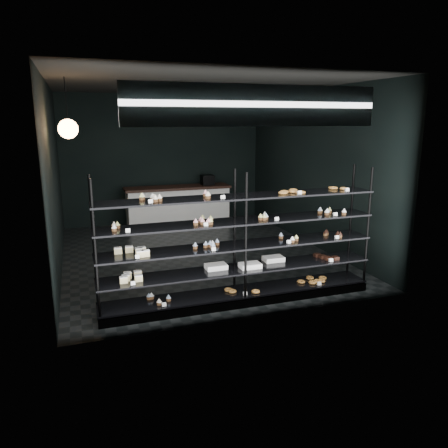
% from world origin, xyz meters
% --- Properties ---
extents(room, '(5.01, 6.01, 3.20)m').
position_xyz_m(room, '(0.00, 0.00, 1.60)').
color(room, black).
rests_on(room, ground).
extents(display_shelf, '(4.00, 0.50, 1.91)m').
position_xyz_m(display_shelf, '(-0.05, -2.45, 0.63)').
color(display_shelf, black).
rests_on(display_shelf, room).
extents(signage, '(3.30, 0.05, 0.50)m').
position_xyz_m(signage, '(0.00, -2.93, 2.75)').
color(signage, '#0D1A43').
rests_on(signage, room).
extents(pendant_lamp, '(0.28, 0.28, 0.87)m').
position_xyz_m(pendant_lamp, '(-2.20, -1.08, 2.45)').
color(pendant_lamp, black).
rests_on(pendant_lamp, room).
extents(service_counter, '(2.60, 0.65, 1.23)m').
position_xyz_m(service_counter, '(0.23, 2.50, 0.50)').
color(service_counter, silver).
rests_on(service_counter, room).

